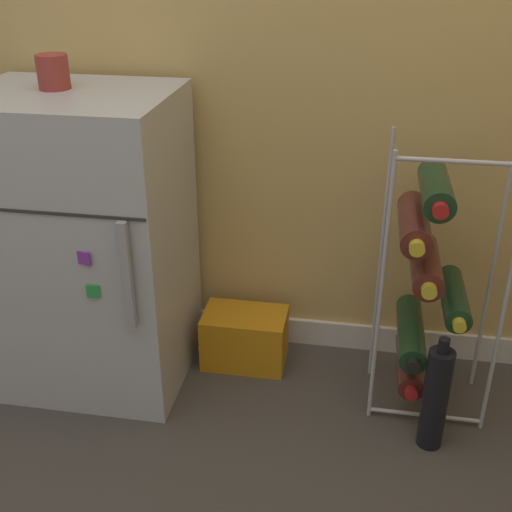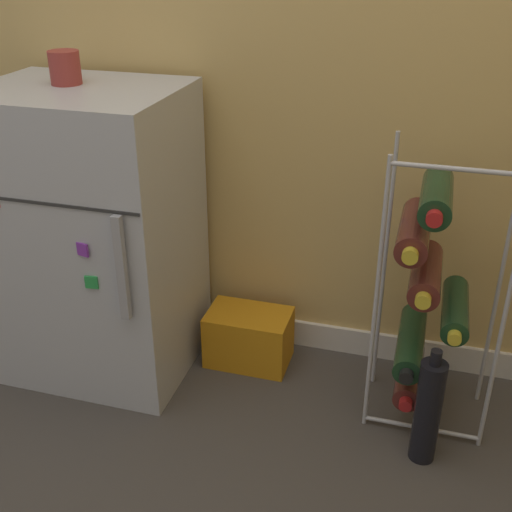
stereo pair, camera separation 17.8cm
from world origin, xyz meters
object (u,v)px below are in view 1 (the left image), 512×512
Objects in this scene: mini_fridge at (85,244)px; wine_rack at (425,279)px; fridge_top_cup at (53,72)px; soda_box at (245,338)px; loose_bottle_floor at (435,398)px.

wine_rack is (0.97, 0.01, -0.03)m from mini_fridge.
wine_rack is at bearing -0.98° from fridge_top_cup.
wine_rack is 3.03× the size of soda_box.
fridge_top_cup reaches higher than wine_rack.
fridge_top_cup reaches higher than loose_bottle_floor.
mini_fridge is 0.58m from soda_box.
mini_fridge reaches higher than wine_rack.
loose_bottle_floor is at bearing -10.83° from fridge_top_cup.
loose_bottle_floor is (0.05, -0.19, -0.26)m from wine_rack.
fridge_top_cup is (-0.04, 0.03, 0.49)m from mini_fridge.
fridge_top_cup is 0.26× the size of loose_bottle_floor.
fridge_top_cup is at bearing 169.17° from loose_bottle_floor.
soda_box is 0.77× the size of loose_bottle_floor.
fridge_top_cup is at bearing 179.02° from wine_rack.
wine_rack reaches higher than soda_box.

